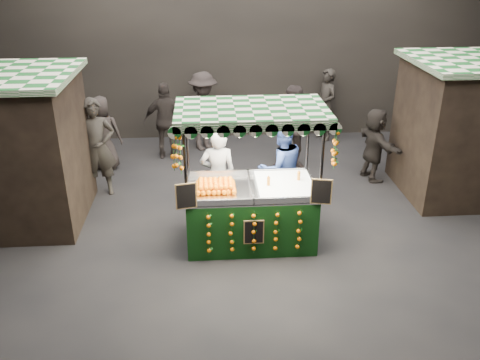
{
  "coord_description": "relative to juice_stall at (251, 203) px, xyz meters",
  "views": [
    {
      "loc": [
        -0.83,
        -7.17,
        4.43
      ],
      "look_at": [
        -0.29,
        0.21,
        0.98
      ],
      "focal_mm": 37.83,
      "sensor_mm": 36.0,
      "label": 1
    }
  ],
  "objects": [
    {
      "name": "ground",
      "position": [
        0.14,
        0.1,
        -0.7
      ],
      "size": [
        12.0,
        12.0,
        0.0
      ],
      "primitive_type": "plane",
      "color": "black",
      "rests_on": "ground"
    },
    {
      "name": "shopper_4",
      "position": [
        -2.87,
        3.24,
        0.09
      ],
      "size": [
        0.79,
        0.53,
        1.6
      ],
      "rotation": [
        0.0,
        0.0,
        3.17
      ],
      "color": "#2A2422",
      "rests_on": "ground"
    },
    {
      "name": "market_hall",
      "position": [
        0.14,
        0.1,
        2.68
      ],
      "size": [
        12.1,
        10.1,
        5.05
      ],
      "color": "black",
      "rests_on": "ground"
    },
    {
      "name": "shopper_3",
      "position": [
        -0.72,
        4.24,
        0.21
      ],
      "size": [
        1.36,
        1.23,
        1.84
      ],
      "rotation": [
        0.0,
        0.0,
        0.6
      ],
      "color": "#292321",
      "rests_on": "ground"
    },
    {
      "name": "shopper_0",
      "position": [
        -2.74,
        1.99,
        0.25
      ],
      "size": [
        0.77,
        0.59,
        1.91
      ],
      "rotation": [
        0.0,
        0.0,
        0.21
      ],
      "color": "#2C2824",
      "rests_on": "ground"
    },
    {
      "name": "juice_stall",
      "position": [
        0.0,
        0.0,
        0.0
      ],
      "size": [
        2.34,
        1.38,
        2.27
      ],
      "color": "black",
      "rests_on": "ground"
    },
    {
      "name": "shopper_2",
      "position": [
        -1.55,
        3.77,
        0.16
      ],
      "size": [
        1.03,
        0.46,
        1.73
      ],
      "rotation": [
        0.0,
        0.0,
        3.18
      ],
      "color": "#282220",
      "rests_on": "ground"
    },
    {
      "name": "shopper_5",
      "position": [
        2.72,
        2.28,
        0.05
      ],
      "size": [
        0.74,
        1.46,
        1.51
      ],
      "rotation": [
        0.0,
        0.0,
        1.79
      ],
      "color": "#292421",
      "rests_on": "ground"
    },
    {
      "name": "vendor_grey",
      "position": [
        -0.5,
        0.79,
        0.14
      ],
      "size": [
        0.63,
        0.42,
        1.68
      ],
      "rotation": [
        0.0,
        0.0,
        3.11
      ],
      "color": "gray",
      "rests_on": "ground"
    },
    {
      "name": "shopper_1",
      "position": [
        1.2,
        2.95,
        0.21
      ],
      "size": [
        1.02,
        0.87,
        1.82
      ],
      "rotation": [
        0.0,
        0.0,
        -0.23
      ],
      "color": "#2E2726",
      "rests_on": "ground"
    },
    {
      "name": "shopper_6",
      "position": [
        2.27,
        4.7,
        0.18
      ],
      "size": [
        0.62,
        0.75,
        1.76
      ],
      "rotation": [
        0.0,
        0.0,
        -1.21
      ],
      "color": "#282420",
      "rests_on": "ground"
    },
    {
      "name": "vendor_blue",
      "position": [
        0.61,
        0.94,
        0.17
      ],
      "size": [
        0.99,
        0.87,
        1.74
      ],
      "rotation": [
        0.0,
        0.0,
        3.42
      ],
      "color": "navy",
      "rests_on": "ground"
    }
  ]
}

